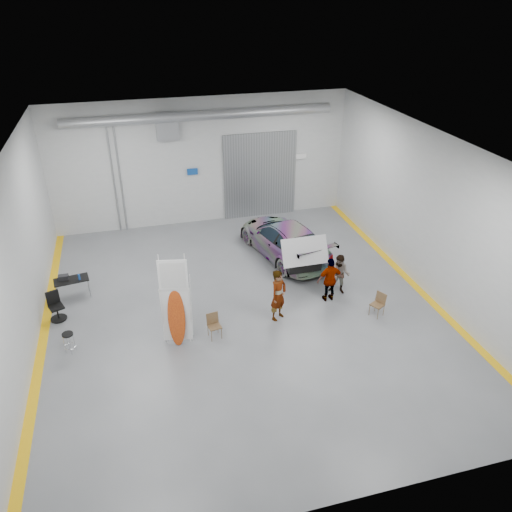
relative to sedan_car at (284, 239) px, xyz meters
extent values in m
plane|color=slate|center=(-2.67, -3.57, -0.77)|extent=(16.00, 16.00, 0.00)
cube|color=#B4B7B9|center=(-9.67, -3.57, 2.23)|extent=(0.02, 16.00, 6.00)
cube|color=#B4B7B9|center=(4.33, -3.57, 2.23)|extent=(0.02, 16.00, 6.00)
cube|color=#B4B7B9|center=(-2.67, 4.43, 2.23)|extent=(14.00, 0.02, 6.00)
cube|color=#B4B7B9|center=(-2.67, -11.57, 2.23)|extent=(14.00, 0.02, 6.00)
cube|color=white|center=(-2.67, -3.57, 5.23)|extent=(14.00, 16.00, 0.02)
cube|color=#909398|center=(0.13, 4.35, 1.33)|extent=(3.60, 0.12, 4.20)
cube|color=gray|center=(-4.17, 4.35, 4.03)|extent=(1.00, 0.50, 1.20)
cylinder|color=gray|center=(-2.67, 3.83, 4.53)|extent=(11.90, 0.44, 0.44)
cube|color=#124497|center=(-3.17, 4.35, 1.83)|extent=(0.50, 0.04, 0.30)
cube|color=white|center=(2.13, 4.35, 2.13)|extent=(0.70, 0.04, 0.25)
cylinder|color=gray|center=(-6.47, 4.35, 1.73)|extent=(0.08, 0.08, 5.00)
cylinder|color=gray|center=(-6.77, 4.35, 1.73)|extent=(0.08, 0.08, 5.00)
cube|color=#F1B30D|center=(-9.52, -3.57, -0.77)|extent=(0.30, 16.00, 0.01)
cube|color=#F1B30D|center=(4.18, -3.57, -0.77)|extent=(0.30, 16.00, 0.01)
imported|color=silver|center=(0.00, 0.00, 0.00)|extent=(3.26, 5.67, 1.55)
imported|color=#876549|center=(-1.62, -4.36, 0.18)|extent=(0.83, 0.77, 1.91)
imported|color=slate|center=(1.10, -3.39, 0.02)|extent=(0.98, 0.94, 1.59)
imported|color=#965532|center=(0.55, -3.75, 0.10)|extent=(1.01, 0.43, 1.74)
cube|color=white|center=(-5.13, -4.83, 0.33)|extent=(0.93, 0.22, 1.99)
ellipsoid|color=orange|center=(-5.13, -4.92, 0.28)|extent=(0.59, 0.36, 2.10)
cube|color=white|center=(-5.13, -4.85, 1.82)|extent=(0.89, 0.21, 1.05)
cylinder|color=white|center=(-5.52, -4.83, 0.88)|extent=(0.03, 0.03, 3.31)
cylinder|color=white|center=(-4.74, -4.83, 0.88)|extent=(0.03, 0.03, 3.31)
cube|color=brown|center=(-3.98, -4.87, -0.33)|extent=(0.47, 0.45, 0.04)
cube|color=brown|center=(-3.98, -4.68, -0.11)|extent=(0.42, 0.15, 0.39)
cube|color=brown|center=(1.80, -5.13, -0.33)|extent=(0.54, 0.55, 0.04)
cube|color=brown|center=(1.80, -4.94, -0.10)|extent=(0.27, 0.40, 0.39)
cylinder|color=black|center=(-8.58, -4.41, -0.07)|extent=(0.35, 0.35, 0.05)
torus|color=silver|center=(-8.58, -4.41, -0.55)|extent=(0.37, 0.37, 0.02)
cylinder|color=gray|center=(-9.19, -1.37, -0.40)|extent=(0.03, 0.03, 0.74)
cylinder|color=gray|center=(-8.07, -1.37, -0.40)|extent=(0.03, 0.03, 0.74)
cylinder|color=gray|center=(-9.19, -0.86, -0.40)|extent=(0.03, 0.03, 0.74)
cylinder|color=gray|center=(-8.07, -0.86, -0.40)|extent=(0.03, 0.03, 0.74)
cube|color=black|center=(-8.63, -1.11, -0.02)|extent=(1.31, 0.79, 0.04)
cylinder|color=#194598|center=(-8.32, -1.21, 0.12)|extent=(0.08, 0.08, 0.23)
cube|color=black|center=(-8.89, -1.06, 0.10)|extent=(0.36, 0.23, 0.18)
cylinder|color=black|center=(-9.09, -2.46, -0.73)|extent=(0.56, 0.56, 0.04)
cylinder|color=black|center=(-9.09, -2.46, -0.49)|extent=(0.06, 0.06, 0.48)
cube|color=black|center=(-9.09, -2.46, -0.25)|extent=(0.60, 0.60, 0.07)
cube|color=black|center=(-9.09, -2.24, 0.05)|extent=(0.43, 0.22, 0.50)
cube|color=silver|center=(0.00, -2.42, 0.79)|extent=(1.80, 1.09, 0.04)
camera|label=1|loc=(-6.10, -18.05, 9.65)|focal=35.00mm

